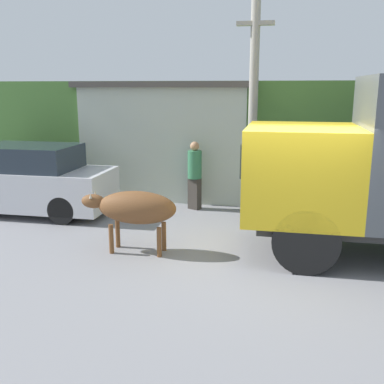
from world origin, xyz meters
name	(u,v)px	position (x,y,z in m)	size (l,w,h in m)	color
ground_plane	(287,267)	(0.00, 0.00, 0.00)	(60.00, 60.00, 0.00)	gray
hillside_embankment	(288,133)	(0.00, 7.48, 1.64)	(32.00, 6.82, 3.28)	#4C7A38
building_backdrop	(170,138)	(-3.42, 5.21, 1.65)	(4.93, 2.70, 3.27)	#B2BCAD
brown_cow	(135,208)	(-2.89, 0.22, 0.88)	(1.89, 0.63, 1.21)	brown
parked_suv	(26,181)	(-6.44, 2.36, 0.83)	(4.32, 1.72, 1.73)	silver
pedestrian_on_hill	(195,172)	(-2.37, 3.55, 0.97)	(0.49, 0.49, 1.77)	#38332D
utility_pole	(253,104)	(-0.93, 3.67, 2.72)	(0.90, 0.23, 5.22)	#9E998E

